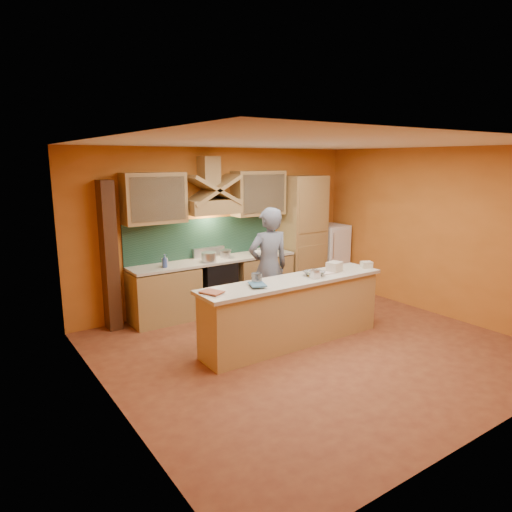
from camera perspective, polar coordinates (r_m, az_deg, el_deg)
floor at (r=6.59m, az=6.95°, el=-11.31°), size 5.50×5.00×0.01m
ceiling at (r=6.06m, az=7.63°, el=13.82°), size 5.50×5.00×0.01m
wall_back at (r=8.18m, az=-4.42°, el=3.52°), size 5.50×0.02×2.80m
wall_front at (r=4.67m, az=28.11°, el=-4.26°), size 5.50×0.02×2.80m
wall_left at (r=4.85m, az=-17.92°, el=-2.85°), size 0.02×5.00×2.80m
wall_right at (r=8.24m, az=21.77°, el=2.77°), size 0.02×5.00×2.80m
base_cabinet_left at (r=7.59m, az=-11.39°, el=-4.86°), size 1.10×0.60×0.86m
base_cabinet_right at (r=8.47m, az=0.52°, el=-2.86°), size 1.10×0.60×0.86m
counter_top at (r=7.87m, az=-5.16°, el=-0.53°), size 3.00×0.62×0.04m
stove at (r=7.98m, az=-5.10°, el=-3.68°), size 0.60×0.58×0.90m
backsplash at (r=8.05m, az=-6.20°, el=2.27°), size 3.00×0.03×0.70m
range_hood at (r=7.77m, az=-5.47°, el=6.18°), size 0.92×0.50×0.24m
hood_chimney at (r=7.82m, az=-5.91°, el=10.47°), size 0.30×0.30×0.50m
upper_cabinet_left at (r=7.39m, az=-12.63°, el=7.06°), size 1.00×0.35×0.80m
upper_cabinet_right at (r=8.34m, az=0.33°, el=7.86°), size 1.00×0.35×0.80m
pantry_column at (r=8.92m, az=5.81°, el=2.56°), size 0.80×0.60×2.30m
fridge at (r=9.50m, az=9.21°, el=-0.02°), size 0.58×0.60×1.30m
trim_column_left at (r=7.29m, az=-17.86°, el=-0.04°), size 0.20×0.30×2.30m
island_body at (r=6.58m, az=4.65°, el=-7.17°), size 2.80×0.55×0.88m
island_top at (r=6.44m, az=4.72°, el=-3.13°), size 2.90×0.62×0.05m
person at (r=7.12m, az=1.58°, el=-1.45°), size 0.74×0.54×1.88m
pot_large at (r=7.66m, az=-5.91°, el=-0.29°), size 0.27×0.27×0.16m
pot_small at (r=7.95m, az=-3.86°, el=0.09°), size 0.20×0.20×0.13m
soap_bottle_a at (r=7.40m, az=-11.33°, el=-0.56°), size 0.12×0.12×0.20m
soap_bottle_b at (r=7.34m, az=-11.35°, el=-0.62°), size 0.11×0.11×0.21m
bowl_back at (r=8.17m, az=0.14°, el=0.37°), size 0.23×0.23×0.07m
dish_rack at (r=8.34m, az=1.21°, el=0.69°), size 0.29×0.25×0.09m
book_lower at (r=5.70m, az=-6.19°, el=-4.78°), size 0.30×0.34×0.03m
book_upper at (r=6.00m, az=-0.75°, el=-3.64°), size 0.28×0.32×0.02m
jar_large at (r=6.13m, az=0.17°, el=-2.86°), size 0.16×0.16×0.16m
jar_small at (r=6.16m, az=-0.07°, el=-2.84°), size 0.12×0.12×0.15m
kitchen_scale at (r=6.50m, az=7.39°, el=-2.36°), size 0.14×0.14×0.10m
mixing_bowl at (r=6.64m, az=7.27°, el=-2.20°), size 0.29×0.29×0.07m
cloth at (r=6.81m, az=8.62°, el=-2.13°), size 0.24×0.19×0.01m
grocery_bag_a at (r=6.95m, az=9.77°, el=-1.33°), size 0.26×0.23×0.14m
grocery_bag_b at (r=7.29m, az=13.65°, el=-1.06°), size 0.20×0.18×0.10m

